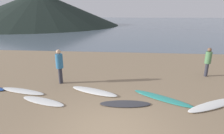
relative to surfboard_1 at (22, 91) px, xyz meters
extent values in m
cube|color=#8C7559|center=(4.35, 7.30, -0.14)|extent=(120.00, 120.00, 0.20)
cube|color=slate|center=(4.35, 58.83, -0.04)|extent=(140.00, 100.00, 0.01)
cone|color=black|center=(-18.49, 40.55, 4.22)|extent=(41.17, 41.17, 8.51)
ellipsoid|color=white|center=(0.00, 0.00, 0.00)|extent=(2.39, 0.96, 0.08)
ellipsoid|color=white|center=(1.38, -0.85, 0.00)|extent=(2.12, 1.09, 0.07)
ellipsoid|color=white|center=(3.30, 0.25, 0.01)|extent=(2.39, 1.35, 0.10)
ellipsoid|color=#333338|center=(4.75, -0.76, -0.01)|extent=(2.06, 0.74, 0.06)
ellipsoid|color=teal|center=(6.29, -0.13, -0.01)|extent=(2.48, 1.82, 0.06)
ellipsoid|color=white|center=(8.21, -0.56, 0.01)|extent=(2.58, 1.74, 0.09)
cylinder|color=#2D2D38|center=(1.40, 1.19, 0.37)|extent=(0.20, 0.20, 0.82)
cylinder|color=teal|center=(1.40, 1.19, 1.14)|extent=(0.36, 0.36, 0.72)
sphere|color=tan|center=(1.40, 1.19, 1.62)|extent=(0.23, 0.23, 0.23)
cylinder|color=#2D2D38|center=(9.27, 2.97, 0.34)|extent=(0.18, 0.18, 0.76)
cylinder|color=#4C7A4C|center=(9.27, 2.97, 1.06)|extent=(0.33, 0.33, 0.66)
sphere|color=brown|center=(9.27, 2.97, 1.50)|extent=(0.22, 0.22, 0.22)
camera|label=1|loc=(4.81, -7.23, 3.51)|focal=28.99mm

